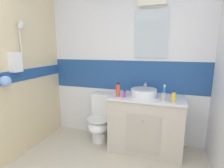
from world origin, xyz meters
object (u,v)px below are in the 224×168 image
(toothbrush_cup, at_px, (164,96))
(perfume_flask_small, at_px, (124,94))
(soap_dispenser, at_px, (174,97))
(mouthwash_bottle, at_px, (118,90))
(toilet, at_px, (100,120))
(sink_basin, at_px, (144,92))

(toothbrush_cup, xyz_separation_m, perfume_flask_small, (-0.54, -0.00, -0.02))
(soap_dispenser, height_order, mouthwash_bottle, mouthwash_bottle)
(soap_dispenser, relative_size, perfume_flask_small, 1.56)
(toilet, bearing_deg, perfume_flask_small, -21.31)
(sink_basin, distance_m, toilet, 0.89)
(toilet, height_order, toothbrush_cup, toothbrush_cup)
(toilet, bearing_deg, soap_dispenser, -9.99)
(toilet, relative_size, perfume_flask_small, 7.52)
(soap_dispenser, relative_size, mouthwash_bottle, 0.81)
(mouthwash_bottle, relative_size, perfume_flask_small, 1.92)
(toothbrush_cup, distance_m, perfume_flask_small, 0.54)
(soap_dispenser, bearing_deg, perfume_flask_small, 178.13)
(sink_basin, relative_size, toothbrush_cup, 1.90)
(sink_basin, bearing_deg, perfume_flask_small, -150.88)
(toilet, distance_m, mouthwash_bottle, 0.70)
(toothbrush_cup, distance_m, soap_dispenser, 0.13)
(mouthwash_bottle, xyz_separation_m, perfume_flask_small, (0.09, -0.00, -0.05))
(soap_dispenser, distance_m, perfume_flask_small, 0.67)
(toilet, distance_m, soap_dispenser, 1.27)
(sink_basin, bearing_deg, toothbrush_cup, -26.64)
(toilet, height_order, perfume_flask_small, perfume_flask_small)
(toothbrush_cup, bearing_deg, sink_basin, 153.36)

